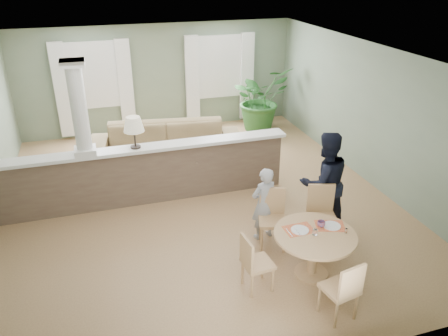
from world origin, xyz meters
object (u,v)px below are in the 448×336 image
object	(u,v)px
dining_table	(314,242)
chair_far_man	(321,213)
chair_side	(253,261)
man_person	(324,182)
houseplant	(260,99)
chair_near	(344,289)
child_person	(264,204)
chair_far_boy	(272,215)
sofa	(167,148)

from	to	relation	value
dining_table	chair_far_man	distance (m)	0.84
chair_side	man_person	world-z (taller)	man_person
houseplant	chair_near	size ratio (longest dim) A/B	1.89
houseplant	chair_near	world-z (taller)	houseplant
dining_table	child_person	size ratio (longest dim) A/B	0.92
chair_far_boy	chair_near	bearing A→B (deg)	-65.82
chair_near	chair_side	world-z (taller)	chair_near
child_person	man_person	world-z (taller)	man_person
chair_near	child_person	distance (m)	2.00
chair_far_boy	man_person	size ratio (longest dim) A/B	0.54
dining_table	chair_near	world-z (taller)	chair_near
chair_far_boy	dining_table	bearing A→B (deg)	-55.75
chair_far_man	chair_near	xyz separation A→B (m)	(-0.54, -1.58, -0.06)
sofa	chair_side	size ratio (longest dim) A/B	3.81
houseplant	chair_far_boy	xyz separation A→B (m)	(-1.69, -4.90, -0.31)
chair_side	man_person	distance (m)	2.00
man_person	child_person	bearing A→B (deg)	-1.08
dining_table	chair_near	distance (m)	0.90
child_person	chair_side	bearing A→B (deg)	51.18
chair_far_man	chair_side	size ratio (longest dim) A/B	1.15
sofa	dining_table	world-z (taller)	sofa
chair_far_man	chair_side	distance (m)	1.59
houseplant	child_person	size ratio (longest dim) A/B	1.33
man_person	chair_far_boy	bearing A→B (deg)	10.16
child_person	chair_near	bearing A→B (deg)	86.67
chair_far_boy	sofa	bearing A→B (deg)	126.50
chair_far_man	man_person	size ratio (longest dim) A/B	0.57
chair_near	chair_far_boy	bearing A→B (deg)	-94.26
child_person	houseplant	bearing A→B (deg)	-121.64
chair_far_boy	child_person	world-z (taller)	child_person
houseplant	sofa	bearing A→B (deg)	-148.54
man_person	dining_table	bearing A→B (deg)	56.89
dining_table	houseplant	bearing A→B (deg)	76.09
sofa	dining_table	distance (m)	4.30
dining_table	chair_far_boy	size ratio (longest dim) A/B	1.22
chair_near	child_person	world-z (taller)	child_person
houseplant	man_person	xyz separation A→B (m)	(-0.74, -4.73, 0.04)
dining_table	chair_far_man	size ratio (longest dim) A/B	1.17
dining_table	chair_side	size ratio (longest dim) A/B	1.35
chair_side	child_person	xyz separation A→B (m)	(0.59, 1.13, 0.15)
dining_table	man_person	world-z (taller)	man_person
dining_table	chair_far_boy	bearing A→B (deg)	106.43
sofa	chair_far_man	bearing A→B (deg)	-52.95
man_person	sofa	bearing A→B (deg)	-56.00
dining_table	chair_far_man	xyz separation A→B (m)	(0.48, 0.68, -0.01)
chair_far_boy	man_person	bearing A→B (deg)	27.85
chair_near	child_person	xyz separation A→B (m)	(-0.27, 1.97, 0.14)
dining_table	chair_near	xyz separation A→B (m)	(-0.06, -0.90, -0.07)
chair_far_boy	houseplant	bearing A→B (deg)	88.75
sofa	man_person	size ratio (longest dim) A/B	1.88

